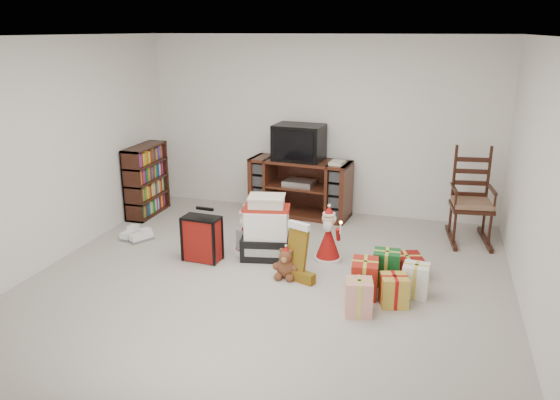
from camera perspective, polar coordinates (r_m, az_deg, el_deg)
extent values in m
cube|color=#A9A49B|center=(5.86, -1.26, -8.54)|extent=(5.00, 5.00, 0.01)
cube|color=silver|center=(5.27, -1.44, 16.78)|extent=(5.00, 5.00, 0.01)
cube|color=white|center=(7.79, 4.29, 7.71)|extent=(5.00, 0.01, 2.50)
cube|color=white|center=(3.26, -14.89, -6.89)|extent=(5.00, 0.01, 2.50)
cube|color=white|center=(6.61, -22.54, 4.67)|extent=(0.01, 5.00, 2.50)
cube|color=white|center=(5.26, 25.60, 1.27)|extent=(0.01, 5.00, 2.50)
cube|color=#4F2316|center=(7.76, 2.11, 1.31)|extent=(1.46, 0.65, 0.81)
cube|color=#B9B9BB|center=(7.71, 2.06, 1.79)|extent=(0.45, 0.35, 0.08)
cube|color=#33160D|center=(8.00, -13.79, 2.01)|extent=(0.27, 0.82, 1.00)
cube|color=#33160D|center=(7.18, 19.36, -0.73)|extent=(0.55, 0.53, 0.05)
cube|color=#91634F|center=(7.16, 19.40, -0.30)|extent=(0.51, 0.49, 0.06)
cube|color=#33160D|center=(7.28, 19.61, 2.82)|extent=(0.42, 0.11, 0.76)
cube|color=#33160D|center=(7.31, 19.03, -3.82)|extent=(0.59, 0.87, 0.06)
cube|color=black|center=(6.40, -1.37, -4.86)|extent=(0.65, 0.53, 0.26)
cube|color=white|center=(6.30, -1.39, -2.42)|extent=(0.55, 0.46, 0.32)
cube|color=#A62013|center=(6.24, -1.40, -0.84)|extent=(0.57, 0.38, 0.05)
cube|color=beige|center=(6.22, -1.41, -0.19)|extent=(0.44, 0.37, 0.10)
cube|color=maroon|center=(6.32, -8.15, -4.02)|extent=(0.42, 0.24, 0.53)
cube|color=black|center=(6.29, -7.92, -0.86)|extent=(0.22, 0.05, 0.03)
ellipsoid|color=brown|center=(5.90, 0.67, -7.08)|extent=(0.22, 0.19, 0.23)
sphere|color=brown|center=(5.82, 0.60, -5.95)|extent=(0.15, 0.15, 0.15)
cone|color=maroon|center=(6.31, 5.06, -4.42)|extent=(0.31, 0.31, 0.44)
sphere|color=#D1AE92|center=(6.21, 5.13, -2.08)|extent=(0.15, 0.15, 0.15)
cone|color=maroon|center=(6.17, 5.16, -1.08)|extent=(0.13, 0.13, 0.11)
cylinder|color=silver|center=(6.09, 6.36, -2.97)|extent=(0.02, 0.02, 0.13)
cone|color=maroon|center=(6.55, -3.69, -3.79)|extent=(0.27, 0.27, 0.38)
sphere|color=#D1AE92|center=(6.47, -3.73, -1.81)|extent=(0.13, 0.13, 0.13)
cone|color=maroon|center=(6.43, -3.74, -0.96)|extent=(0.12, 0.12, 0.10)
cylinder|color=silver|center=(6.34, -2.86, -2.56)|extent=(0.02, 0.02, 0.12)
cube|color=white|center=(7.23, -15.48, -3.53)|extent=(0.15, 0.31, 0.11)
cube|color=white|center=(7.13, -14.17, -3.70)|extent=(0.26, 0.32, 0.11)
cube|color=#A62013|center=(5.61, 8.75, -8.26)|extent=(0.29, 0.29, 0.29)
cube|color=#175E2A|center=(5.85, 11.33, -7.32)|extent=(0.29, 0.29, 0.29)
cube|color=#EBB945|center=(5.44, 11.46, -9.29)|extent=(0.29, 0.29, 0.29)
cube|color=white|center=(5.27, 7.54, -9.99)|extent=(0.29, 0.29, 0.29)
cube|color=white|center=(5.63, 13.97, -8.50)|extent=(0.29, 0.29, 0.29)
cube|color=maroon|center=(6.04, 13.66, -6.65)|extent=(0.29, 0.29, 0.29)
cube|color=black|center=(7.62, 1.99, 6.05)|extent=(0.71, 0.52, 0.49)
cube|color=black|center=(7.39, 1.52, 5.69)|extent=(0.57, 0.06, 0.40)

